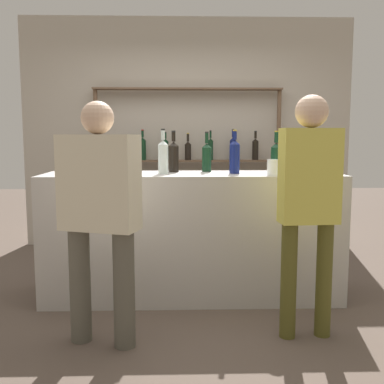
{
  "coord_description": "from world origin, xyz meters",
  "views": [
    {
      "loc": [
        -0.11,
        -3.74,
        1.36
      ],
      "look_at": [
        0.0,
        0.0,
        0.9
      ],
      "focal_mm": 42.0,
      "sensor_mm": 36.0,
      "label": 1
    }
  ],
  "objects_px": {
    "counter_bottle_4": "(207,156)",
    "cork_jar": "(274,167)",
    "counter_bottle_3": "(276,156)",
    "customer_left": "(100,208)",
    "wine_glass": "(90,161)",
    "counter_bottle_2": "(235,156)",
    "counter_bottle_0": "(174,156)",
    "customer_right": "(309,195)",
    "counter_bottle_5": "(163,156)",
    "counter_bottle_1": "(317,158)"
  },
  "relations": [
    {
      "from": "cork_jar",
      "to": "counter_bottle_4",
      "type": "bearing_deg",
      "value": 143.91
    },
    {
      "from": "counter_bottle_0",
      "to": "counter_bottle_2",
      "type": "relative_size",
      "value": 0.98
    },
    {
      "from": "counter_bottle_1",
      "to": "customer_right",
      "type": "relative_size",
      "value": 0.19
    },
    {
      "from": "counter_bottle_1",
      "to": "wine_glass",
      "type": "height_order",
      "value": "counter_bottle_1"
    },
    {
      "from": "counter_bottle_3",
      "to": "customer_right",
      "type": "height_order",
      "value": "customer_right"
    },
    {
      "from": "counter_bottle_0",
      "to": "counter_bottle_3",
      "type": "xyz_separation_m",
      "value": [
        0.89,
        0.04,
        -0.0
      ]
    },
    {
      "from": "counter_bottle_2",
      "to": "customer_left",
      "type": "xyz_separation_m",
      "value": [
        -0.97,
        -0.84,
        -0.29
      ]
    },
    {
      "from": "cork_jar",
      "to": "customer_right",
      "type": "bearing_deg",
      "value": -80.16
    },
    {
      "from": "counter_bottle_2",
      "to": "counter_bottle_5",
      "type": "distance_m",
      "value": 0.59
    },
    {
      "from": "counter_bottle_2",
      "to": "wine_glass",
      "type": "xyz_separation_m",
      "value": [
        -1.21,
        0.09,
        -0.04
      ]
    },
    {
      "from": "counter_bottle_1",
      "to": "counter_bottle_2",
      "type": "height_order",
      "value": "counter_bottle_2"
    },
    {
      "from": "counter_bottle_3",
      "to": "customer_left",
      "type": "height_order",
      "value": "customer_left"
    },
    {
      "from": "counter_bottle_5",
      "to": "cork_jar",
      "type": "height_order",
      "value": "counter_bottle_5"
    },
    {
      "from": "counter_bottle_2",
      "to": "counter_bottle_4",
      "type": "height_order",
      "value": "counter_bottle_2"
    },
    {
      "from": "counter_bottle_5",
      "to": "customer_right",
      "type": "relative_size",
      "value": 0.22
    },
    {
      "from": "counter_bottle_4",
      "to": "customer_right",
      "type": "height_order",
      "value": "customer_right"
    },
    {
      "from": "wine_glass",
      "to": "counter_bottle_2",
      "type": "bearing_deg",
      "value": -4.45
    },
    {
      "from": "counter_bottle_4",
      "to": "cork_jar",
      "type": "height_order",
      "value": "counter_bottle_4"
    },
    {
      "from": "customer_left",
      "to": "counter_bottle_0",
      "type": "bearing_deg",
      "value": -6.82
    },
    {
      "from": "counter_bottle_3",
      "to": "cork_jar",
      "type": "bearing_deg",
      "value": -104.38
    },
    {
      "from": "counter_bottle_3",
      "to": "customer_left",
      "type": "relative_size",
      "value": 0.22
    },
    {
      "from": "counter_bottle_3",
      "to": "cork_jar",
      "type": "xyz_separation_m",
      "value": [
        -0.1,
        -0.37,
        -0.07
      ]
    },
    {
      "from": "wine_glass",
      "to": "counter_bottle_0",
      "type": "bearing_deg",
      "value": 6.22
    },
    {
      "from": "wine_glass",
      "to": "customer_left",
      "type": "distance_m",
      "value": 1.0
    },
    {
      "from": "counter_bottle_4",
      "to": "customer_right",
      "type": "distance_m",
      "value": 1.19
    },
    {
      "from": "counter_bottle_0",
      "to": "customer_left",
      "type": "bearing_deg",
      "value": -114.44
    },
    {
      "from": "counter_bottle_3",
      "to": "wine_glass",
      "type": "relative_size",
      "value": 2.54
    },
    {
      "from": "counter_bottle_2",
      "to": "cork_jar",
      "type": "distance_m",
      "value": 0.34
    },
    {
      "from": "counter_bottle_3",
      "to": "counter_bottle_4",
      "type": "relative_size",
      "value": 1.03
    },
    {
      "from": "cork_jar",
      "to": "customer_right",
      "type": "distance_m",
      "value": 0.64
    },
    {
      "from": "counter_bottle_4",
      "to": "counter_bottle_3",
      "type": "bearing_deg",
      "value": -0.11
    },
    {
      "from": "counter_bottle_3",
      "to": "customer_right",
      "type": "xyz_separation_m",
      "value": [
        0.01,
        -0.99,
        -0.22
      ]
    },
    {
      "from": "counter_bottle_1",
      "to": "counter_bottle_2",
      "type": "relative_size",
      "value": 0.87
    },
    {
      "from": "counter_bottle_2",
      "to": "counter_bottle_5",
      "type": "relative_size",
      "value": 0.98
    },
    {
      "from": "wine_glass",
      "to": "customer_right",
      "type": "xyz_separation_m",
      "value": [
        1.61,
        -0.87,
        -0.19
      ]
    },
    {
      "from": "counter_bottle_3",
      "to": "customer_left",
      "type": "bearing_deg",
      "value": -142.02
    },
    {
      "from": "counter_bottle_3",
      "to": "cork_jar",
      "type": "distance_m",
      "value": 0.39
    },
    {
      "from": "wine_glass",
      "to": "customer_left",
      "type": "height_order",
      "value": "customer_left"
    },
    {
      "from": "counter_bottle_2",
      "to": "cork_jar",
      "type": "height_order",
      "value": "counter_bottle_2"
    },
    {
      "from": "counter_bottle_0",
      "to": "counter_bottle_1",
      "type": "height_order",
      "value": "counter_bottle_0"
    },
    {
      "from": "counter_bottle_2",
      "to": "wine_glass",
      "type": "bearing_deg",
      "value": 175.55
    },
    {
      "from": "counter_bottle_2",
      "to": "counter_bottle_0",
      "type": "bearing_deg",
      "value": 161.29
    },
    {
      "from": "counter_bottle_5",
      "to": "counter_bottle_0",
      "type": "bearing_deg",
      "value": 66.11
    },
    {
      "from": "counter_bottle_0",
      "to": "cork_jar",
      "type": "distance_m",
      "value": 0.87
    },
    {
      "from": "counter_bottle_1",
      "to": "wine_glass",
      "type": "relative_size",
      "value": 2.23
    },
    {
      "from": "wine_glass",
      "to": "customer_right",
      "type": "relative_size",
      "value": 0.09
    },
    {
      "from": "counter_bottle_3",
      "to": "customer_right",
      "type": "relative_size",
      "value": 0.22
    },
    {
      "from": "counter_bottle_2",
      "to": "cork_jar",
      "type": "bearing_deg",
      "value": -28.09
    },
    {
      "from": "counter_bottle_5",
      "to": "wine_glass",
      "type": "relative_size",
      "value": 2.62
    },
    {
      "from": "customer_left",
      "to": "counter_bottle_4",
      "type": "bearing_deg",
      "value": -17.64
    }
  ]
}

